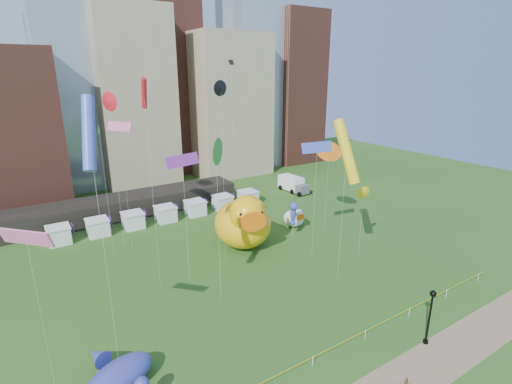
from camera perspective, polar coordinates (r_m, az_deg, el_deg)
ground at (r=33.86m, az=8.37°, el=-24.11°), size 160.00×160.00×0.00m
skyline at (r=82.04m, az=-19.61°, el=15.92°), size 101.00×23.00×68.00m
pavilion at (r=65.45m, az=-19.17°, el=-1.99°), size 38.00×6.00×3.20m
vendor_tents at (r=61.41m, az=-13.22°, el=-3.22°), size 33.24×2.80×2.40m
caution_tape at (r=33.41m, az=8.43°, el=-23.23°), size 50.00×0.06×0.90m
big_duck at (r=50.27m, az=-1.84°, el=-4.42°), size 9.60×11.10×7.84m
small_duck at (r=57.90m, az=5.69°, el=-3.79°), size 3.43×4.23×3.08m
seahorse_green at (r=48.95m, az=-3.22°, el=-4.02°), size 1.91×2.12×6.22m
seahorse_purple at (r=53.15m, az=5.60°, el=-2.96°), size 1.28×1.54×5.27m
whale_inflatable at (r=32.92m, az=-19.72°, el=-24.05°), size 6.02×6.74×2.37m
lamppost at (r=36.67m, az=24.43°, el=-15.76°), size 0.55×0.55×5.27m
box_truck at (r=74.63m, az=5.49°, el=1.19°), size 3.08×6.89×2.86m
kite_0 at (r=50.91m, az=-21.03°, el=12.35°), size 0.93×2.35×19.99m
kite_1 at (r=49.36m, az=-19.58°, el=9.04°), size 2.40×3.36×16.57m
kite_2 at (r=43.36m, az=-5.19°, el=14.96°), size 1.59×1.04×21.43m
kite_3 at (r=48.57m, az=-22.13°, el=7.35°), size 0.23×1.60×16.42m
kite_4 at (r=47.85m, az=15.66°, el=-0.11°), size 1.43×0.20×9.16m
kite_5 at (r=25.81m, az=-23.53°, el=7.95°), size 1.71×2.79×21.05m
kite_6 at (r=54.20m, az=10.76°, el=5.98°), size 0.99×2.79×13.22m
kite_7 at (r=38.87m, az=-10.84°, el=4.54°), size 3.84×1.46×14.49m
kite_8 at (r=38.51m, az=-16.24°, el=13.78°), size 0.77×1.80×21.87m
kite_9 at (r=27.51m, az=-30.93°, el=-5.87°), size 2.89×2.98×13.24m
kite_10 at (r=53.27m, az=-3.69°, el=18.17°), size 0.89×2.07×23.75m
kite_11 at (r=35.35m, az=-5.91°, el=5.97°), size 1.85×2.05×16.61m
kite_12 at (r=40.83m, az=13.26°, el=5.84°), size 1.31×3.97×17.78m
kite_13 at (r=44.52m, az=9.02°, el=6.50°), size 4.00×1.06×14.68m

